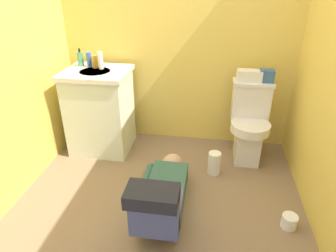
{
  "coord_description": "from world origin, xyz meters",
  "views": [
    {
      "loc": [
        0.35,
        -1.75,
        1.62
      ],
      "look_at": [
        0.0,
        0.48,
        0.45
      ],
      "focal_mm": 31.75,
      "sensor_mm": 36.0,
      "label": 1
    }
  ],
  "objects_px": {
    "bottle_blue": "(89,59)",
    "toilet_paper_roll": "(289,221)",
    "soap_dispenser": "(80,59)",
    "vanity_cabinet": "(100,110)",
    "tissue_box": "(249,76)",
    "bottle_white": "(100,60)",
    "toilet": "(249,124)",
    "faucet": "(100,61)",
    "person_plumber": "(162,195)",
    "paper_towel_roll": "(214,163)",
    "toiletry_bag": "(267,76)",
    "bottle_amber": "(95,62)"
  },
  "relations": [
    {
      "from": "vanity_cabinet",
      "to": "tissue_box",
      "type": "xyz_separation_m",
      "value": [
        1.39,
        0.12,
        0.38
      ]
    },
    {
      "from": "vanity_cabinet",
      "to": "person_plumber",
      "type": "height_order",
      "value": "vanity_cabinet"
    },
    {
      "from": "toiletry_bag",
      "to": "bottle_amber",
      "type": "height_order",
      "value": "bottle_amber"
    },
    {
      "from": "soap_dispenser",
      "to": "bottle_amber",
      "type": "relative_size",
      "value": 1.4
    },
    {
      "from": "faucet",
      "to": "paper_towel_roll",
      "type": "height_order",
      "value": "faucet"
    },
    {
      "from": "toilet",
      "to": "vanity_cabinet",
      "type": "relative_size",
      "value": 0.91
    },
    {
      "from": "bottle_blue",
      "to": "bottle_white",
      "type": "height_order",
      "value": "bottle_white"
    },
    {
      "from": "soap_dispenser",
      "to": "bottle_amber",
      "type": "height_order",
      "value": "soap_dispenser"
    },
    {
      "from": "bottle_amber",
      "to": "paper_towel_roll",
      "type": "xyz_separation_m",
      "value": [
        1.16,
        -0.37,
        -0.77
      ]
    },
    {
      "from": "bottle_amber",
      "to": "faucet",
      "type": "bearing_deg",
      "value": 63.67
    },
    {
      "from": "tissue_box",
      "to": "toilet_paper_roll",
      "type": "relative_size",
      "value": 2.0
    },
    {
      "from": "bottle_blue",
      "to": "vanity_cabinet",
      "type": "bearing_deg",
      "value": -49.17
    },
    {
      "from": "vanity_cabinet",
      "to": "faucet",
      "type": "bearing_deg",
      "value": 90.0
    },
    {
      "from": "bottle_amber",
      "to": "toilet_paper_roll",
      "type": "bearing_deg",
      "value": -28.55
    },
    {
      "from": "bottle_blue",
      "to": "paper_towel_roll",
      "type": "xyz_separation_m",
      "value": [
        1.23,
        -0.4,
        -0.78
      ]
    },
    {
      "from": "vanity_cabinet",
      "to": "bottle_white",
      "type": "xyz_separation_m",
      "value": [
        0.03,
        0.05,
        0.48
      ]
    },
    {
      "from": "faucet",
      "to": "toilet",
      "type": "bearing_deg",
      "value": -4.31
    },
    {
      "from": "toiletry_bag",
      "to": "bottle_white",
      "type": "xyz_separation_m",
      "value": [
        -1.5,
        -0.07,
        0.1
      ]
    },
    {
      "from": "person_plumber",
      "to": "toiletry_bag",
      "type": "bearing_deg",
      "value": 51.41
    },
    {
      "from": "toilet",
      "to": "tissue_box",
      "type": "xyz_separation_m",
      "value": [
        -0.04,
        0.09,
        0.43
      ]
    },
    {
      "from": "toilet_paper_roll",
      "to": "vanity_cabinet",
      "type": "bearing_deg",
      "value": 153.14
    },
    {
      "from": "toilet",
      "to": "tissue_box",
      "type": "bearing_deg",
      "value": 116.43
    },
    {
      "from": "faucet",
      "to": "person_plumber",
      "type": "relative_size",
      "value": 0.09
    },
    {
      "from": "bottle_blue",
      "to": "toilet_paper_roll",
      "type": "relative_size",
      "value": 1.24
    },
    {
      "from": "person_plumber",
      "to": "bottle_amber",
      "type": "bearing_deg",
      "value": 130.39
    },
    {
      "from": "vanity_cabinet",
      "to": "soap_dispenser",
      "type": "relative_size",
      "value": 4.94
    },
    {
      "from": "faucet",
      "to": "soap_dispenser",
      "type": "xyz_separation_m",
      "value": [
        -0.19,
        -0.02,
        0.02
      ]
    },
    {
      "from": "bottle_white",
      "to": "vanity_cabinet",
      "type": "bearing_deg",
      "value": -122.35
    },
    {
      "from": "toiletry_bag",
      "to": "bottle_blue",
      "type": "bearing_deg",
      "value": -179.71
    },
    {
      "from": "bottle_blue",
      "to": "soap_dispenser",
      "type": "bearing_deg",
      "value": 176.45
    },
    {
      "from": "toilet_paper_roll",
      "to": "bottle_white",
      "type": "bearing_deg",
      "value": 151.17
    },
    {
      "from": "person_plumber",
      "to": "bottle_blue",
      "type": "distance_m",
      "value": 1.48
    },
    {
      "from": "faucet",
      "to": "bottle_white",
      "type": "xyz_separation_m",
      "value": [
        0.03,
        -0.09,
        0.03
      ]
    },
    {
      "from": "bottle_white",
      "to": "soap_dispenser",
      "type": "bearing_deg",
      "value": 163.75
    },
    {
      "from": "soap_dispenser",
      "to": "vanity_cabinet",
      "type": "bearing_deg",
      "value": -32.35
    },
    {
      "from": "tissue_box",
      "to": "bottle_amber",
      "type": "xyz_separation_m",
      "value": [
        -1.42,
        -0.04,
        0.08
      ]
    },
    {
      "from": "tissue_box",
      "to": "bottle_blue",
      "type": "xyz_separation_m",
      "value": [
        -1.49,
        -0.01,
        0.09
      ]
    },
    {
      "from": "faucet",
      "to": "soap_dispenser",
      "type": "relative_size",
      "value": 0.6
    },
    {
      "from": "toilet_paper_roll",
      "to": "toiletry_bag",
      "type": "bearing_deg",
      "value": 97.99
    },
    {
      "from": "soap_dispenser",
      "to": "toilet",
      "type": "bearing_deg",
      "value": -3.1
    },
    {
      "from": "toilet",
      "to": "toilet_paper_roll",
      "type": "distance_m",
      "value": 0.97
    },
    {
      "from": "bottle_blue",
      "to": "paper_towel_roll",
      "type": "relative_size",
      "value": 0.63
    },
    {
      "from": "bottle_blue",
      "to": "bottle_amber",
      "type": "height_order",
      "value": "bottle_blue"
    },
    {
      "from": "tissue_box",
      "to": "soap_dispenser",
      "type": "xyz_separation_m",
      "value": [
        -1.58,
        -0.0,
        0.09
      ]
    },
    {
      "from": "bottle_amber",
      "to": "toilet",
      "type": "bearing_deg",
      "value": -1.85
    },
    {
      "from": "person_plumber",
      "to": "bottle_white",
      "type": "distance_m",
      "value": 1.37
    },
    {
      "from": "paper_towel_roll",
      "to": "toiletry_bag",
      "type": "bearing_deg",
      "value": 45.35
    },
    {
      "from": "bottle_blue",
      "to": "paper_towel_roll",
      "type": "bearing_deg",
      "value": -18.05
    },
    {
      "from": "toilet",
      "to": "bottle_white",
      "type": "distance_m",
      "value": 1.5
    },
    {
      "from": "tissue_box",
      "to": "bottle_amber",
      "type": "relative_size",
      "value": 1.86
    }
  ]
}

